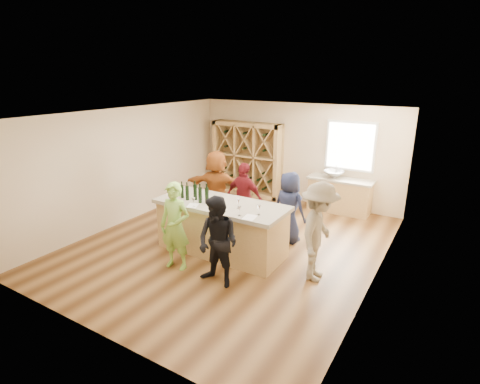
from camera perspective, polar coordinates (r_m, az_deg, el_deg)
The scene contains 34 objects.
floor at distance 8.30m, azimuth -1.32°, elevation -8.17°, with size 6.00×7.00×0.10m, color brown.
ceiling at distance 7.51m, azimuth -1.47°, elevation 12.18°, with size 6.00×7.00×0.10m, color white.
wall_back at distance 10.86m, azimuth 8.75°, elevation 5.93°, with size 6.00×0.10×2.80m, color beige.
wall_front at distance 5.33m, azimuth -22.50°, elevation -7.74°, with size 6.00×0.10×2.80m, color beige.
wall_left at distance 9.71m, azimuth -16.80°, elevation 4.00°, with size 0.10×7.00×2.80m, color beige.
wall_right at distance 6.73m, azimuth 21.12°, elevation -2.33°, with size 0.10×7.00×2.80m, color beige.
window_frame at distance 10.25m, azimuth 16.47°, elevation 6.72°, with size 1.30×0.06×1.30m, color white.
window_pane at distance 10.22m, azimuth 16.41°, elevation 6.69°, with size 1.18×0.01×1.18m, color white.
wine_rack at distance 11.32m, azimuth 1.08°, elevation 5.05°, with size 2.20×0.45×2.20m, color tan.
back_counter_base at distance 10.34m, azimuth 14.91°, elevation -0.62°, with size 1.60×0.58×0.86m, color tan.
back_counter_top at distance 10.21m, azimuth 15.11°, elevation 1.83°, with size 1.70×0.62×0.06m, color #A79F89.
sink at distance 10.23m, azimuth 14.10°, elevation 2.66°, with size 0.54×0.54×0.19m, color silver.
faucet at distance 10.39m, azimuth 14.42°, elevation 3.18°, with size 0.02×0.02×0.30m, color silver.
tasting_counter_base at distance 7.74m, azimuth -2.83°, elevation -5.70°, with size 2.60×1.00×1.00m, color tan.
tasting_counter_top at distance 7.54m, azimuth -2.89°, elevation -1.93°, with size 2.72×1.12×0.08m, color #A79F89.
wine_bottle_a at distance 7.87m, azimuth -8.81°, elevation 0.08°, with size 0.07×0.07×0.28m, color black.
wine_bottle_b at distance 7.71m, azimuth -8.04°, elevation -0.16°, with size 0.07×0.07×0.30m, color black.
wine_bottle_c at distance 7.71m, azimuth -6.84°, elevation -0.03°, with size 0.08×0.08×0.32m, color black.
wine_bottle_d at distance 7.52m, azimuth -6.09°, elevation -0.48°, with size 0.08×0.08×0.32m, color black.
wine_bottle_e at distance 7.47m, azimuth -5.07°, elevation -0.54°, with size 0.08×0.08×0.32m, color black.
wine_glass_a at distance 7.31m, azimuth -7.07°, elevation -1.58°, with size 0.07×0.07×0.19m, color white.
wine_glass_b at distance 7.06m, azimuth -3.33°, elevation -2.25°, with size 0.06×0.06×0.17m, color white.
wine_glass_c at distance 6.81m, azimuth -0.09°, elevation -2.91°, with size 0.07×0.07×0.18m, color white.
wine_glass_d at distance 7.17m, azimuth -0.27°, elevation -1.87°, with size 0.07×0.07×0.18m, color white.
wine_glass_e at distance 6.86m, azimuth 2.88°, elevation -2.75°, with size 0.07×0.07×0.19m, color white.
tasting_menu_a at distance 7.42m, azimuth -7.21°, elevation -2.04°, with size 0.20×0.27×0.00m, color white.
tasting_menu_b at distance 7.07m, azimuth -3.21°, elevation -2.95°, with size 0.22×0.30×0.00m, color white.
tasting_menu_c at distance 6.77m, azimuth 1.50°, elevation -3.87°, with size 0.21×0.29×0.00m, color white.
person_near_left at distance 7.09m, azimuth -9.85°, elevation -5.18°, with size 0.62×0.45×1.69m, color #8CC64C.
person_near_right at distance 6.46m, azimuth -3.38°, elevation -7.64°, with size 0.79×0.43×1.62m, color black.
person_server at distance 6.73m, azimuth 11.89°, elevation -6.03°, with size 1.17×0.54×1.81m, color gray.
person_far_mid at distance 8.59m, azimuth 0.67°, elevation -0.93°, with size 0.97×0.50×1.66m, color #590F14.
person_far_right at distance 8.17m, azimuth 7.49°, elevation -2.34°, with size 0.77×0.50×1.58m, color #191E38.
person_far_left at distance 9.17m, azimuth -3.53°, elevation 0.77°, with size 1.69×0.61×1.82m, color #994C19.
Camera 1 is at (4.02, -6.30, 3.56)m, focal length 28.00 mm.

